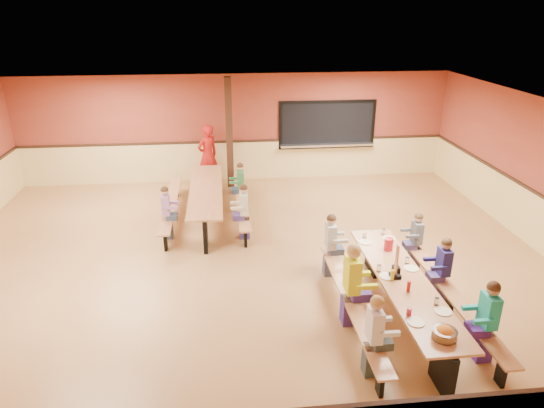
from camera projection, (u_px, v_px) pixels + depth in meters
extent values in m
plane|color=#99673A|center=(247.00, 262.00, 9.57)|extent=(12.00, 12.00, 0.00)
cube|color=brown|center=(236.00, 128.00, 13.60)|extent=(12.00, 0.04, 3.00)
cube|color=brown|center=(277.00, 385.00, 4.40)|extent=(12.00, 0.04, 3.00)
cube|color=white|center=(244.00, 110.00, 8.43)|extent=(12.00, 10.00, 0.04)
cube|color=black|center=(327.00, 125.00, 13.81)|extent=(2.60, 0.06, 1.20)
cube|color=silver|center=(327.00, 145.00, 13.94)|extent=(2.70, 0.28, 0.06)
cube|color=black|center=(229.00, 134.00, 13.03)|extent=(0.18, 0.18, 3.00)
cube|color=#A86B42|center=(403.00, 280.00, 7.56)|extent=(0.75, 3.60, 0.04)
cube|color=black|center=(443.00, 367.00, 6.27)|extent=(0.08, 0.60, 0.70)
cube|color=black|center=(372.00, 254.00, 9.12)|extent=(0.08, 0.60, 0.70)
cube|color=#A86B42|center=(351.00, 299.00, 7.58)|extent=(0.26, 3.60, 0.04)
cube|color=black|center=(350.00, 311.00, 7.67)|extent=(0.06, 0.18, 0.41)
cube|color=#A86B42|center=(451.00, 293.00, 7.75)|extent=(0.26, 3.60, 0.04)
cube|color=black|center=(450.00, 305.00, 7.83)|extent=(0.06, 0.18, 0.41)
cube|color=#A86B42|center=(206.00, 190.00, 11.28)|extent=(0.75, 3.60, 0.04)
cube|color=black|center=(205.00, 233.00, 10.00)|extent=(0.08, 0.60, 0.70)
cube|color=black|center=(208.00, 182.00, 12.85)|extent=(0.08, 0.60, 0.70)
cube|color=#A86B42|center=(171.00, 202.00, 11.31)|extent=(0.26, 3.60, 0.04)
cube|color=black|center=(172.00, 211.00, 11.40)|extent=(0.06, 0.18, 0.41)
cube|color=#A86B42|center=(242.00, 200.00, 11.47)|extent=(0.26, 3.60, 0.04)
cube|color=black|center=(242.00, 208.00, 11.56)|extent=(0.06, 0.18, 0.41)
imported|color=#B31714|center=(208.00, 155.00, 13.35)|extent=(0.75, 0.70, 1.73)
cylinder|color=red|center=(389.00, 244.00, 8.41)|extent=(0.16, 0.16, 0.22)
cube|color=black|center=(396.00, 270.00, 7.68)|extent=(0.10, 0.14, 0.13)
cylinder|color=yellow|center=(392.00, 275.00, 7.50)|extent=(0.06, 0.06, 0.17)
cylinder|color=#B2140F|center=(409.00, 286.00, 7.20)|extent=(0.06, 0.06, 0.17)
cube|color=black|center=(395.00, 276.00, 7.59)|extent=(0.16, 0.16, 0.06)
cube|color=#A86B42|center=(397.00, 260.00, 7.49)|extent=(0.02, 0.09, 0.50)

